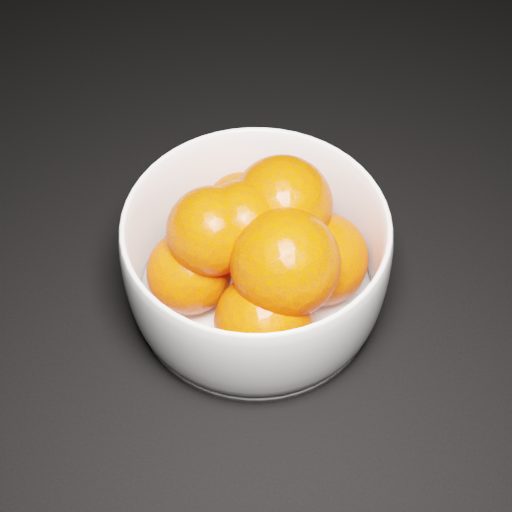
# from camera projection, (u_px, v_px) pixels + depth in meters

# --- Properties ---
(bowl) EXTENTS (0.20, 0.20, 0.10)m
(bowl) POSITION_uv_depth(u_px,v_px,m) (256.00, 260.00, 0.55)
(bowl) COLOR white
(bowl) RESTS_ON ground
(orange_pile) EXTENTS (0.17, 0.17, 0.12)m
(orange_pile) POSITION_uv_depth(u_px,v_px,m) (262.00, 250.00, 0.54)
(orange_pile) COLOR #F03900
(orange_pile) RESTS_ON bowl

